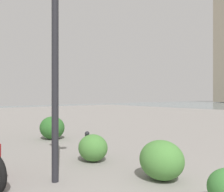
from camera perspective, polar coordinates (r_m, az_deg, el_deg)
The scene contains 5 objects.
lamppost at distance 4.99m, azimuth -13.81°, elevation 13.85°, with size 0.98×0.28×4.47m.
bollard_mid at distance 6.62m, azimuth -6.13°, elevation -11.71°, with size 0.13×0.13×0.76m.
shrub_low at distance 6.37m, azimuth -4.70°, elevation -12.56°, with size 0.84×0.75×0.71m.
shrub_round at distance 5.11m, azimuth 12.07°, elevation -15.10°, with size 0.96×0.87×0.82m.
shrub_wide at distance 9.77m, azimuth -14.49°, elevation -7.55°, with size 1.07×0.96×0.91m.
Camera 1 is at (-0.15, 2.95, 1.74)m, focal length 37.21 mm.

